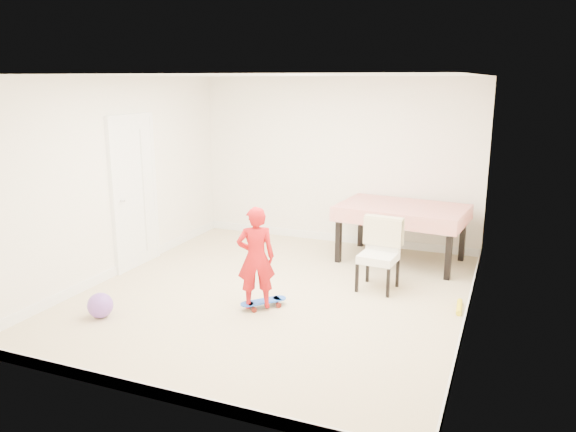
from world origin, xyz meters
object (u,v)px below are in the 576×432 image
at_px(dining_table, 401,234).
at_px(dining_chair, 378,255).
at_px(skateboard, 263,304).
at_px(child, 256,261).
at_px(balloon, 100,305).

height_order(dining_table, dining_chair, dining_chair).
bearing_deg(dining_chair, dining_table, 92.89).
xyz_separation_m(dining_chair, skateboard, (-1.08, -1.06, -0.41)).
bearing_deg(dining_table, dining_chair, -86.25).
bearing_deg(child, skateboard, -146.87).
height_order(dining_table, skateboard, dining_table).
bearing_deg(child, dining_chair, -163.55).
relative_size(dining_chair, balloon, 3.21).
relative_size(dining_chair, skateboard, 1.61).
bearing_deg(balloon, child, 29.06).
bearing_deg(dining_table, skateboard, -110.40).
height_order(skateboard, child, child).
xyz_separation_m(dining_table, dining_chair, (-0.05, -1.22, 0.04)).
xyz_separation_m(dining_table, skateboard, (-1.13, -2.28, -0.37)).
height_order(skateboard, balloon, balloon).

